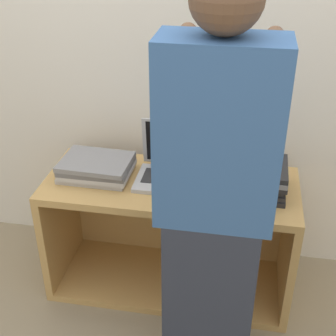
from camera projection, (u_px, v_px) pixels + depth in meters
ground_plane at (162, 316)px, 2.28m from camera, size 12.00×12.00×0.00m
wall_back at (184, 38)px, 2.19m from camera, size 8.00×0.05×2.40m
cart at (173, 228)px, 2.39m from camera, size 1.19×0.49×0.62m
laptop_open at (172, 168)px, 2.19m from camera, size 0.32×0.27×0.26m
laptop_stack_left at (97, 167)px, 2.21m from camera, size 0.34×0.26×0.09m
laptop_stack_right at (249, 177)px, 2.09m from camera, size 0.35×0.26×0.14m
person at (214, 208)px, 1.64m from camera, size 0.40×0.53×1.64m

